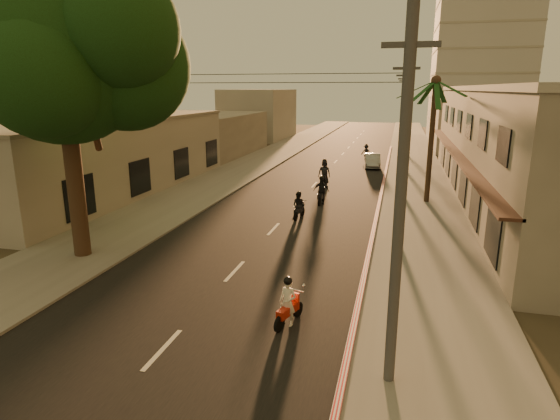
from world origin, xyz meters
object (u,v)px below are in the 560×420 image
Objects in this scene: broadleaf_tree at (72,53)px; scooter_mid_a at (299,206)px; parked_car at (373,161)px; scooter_red at (288,303)px; scooter_far_a at (324,173)px; palm_tree at (435,88)px; scooter_mid_b at (321,191)px; scooter_far_b at (366,152)px.

scooter_mid_a is at bearing 47.93° from broadleaf_tree.
broadleaf_tree reaches higher than parked_car.
parked_car is at bearing 69.08° from broadleaf_tree.
parked_car is at bearing 106.01° from scooter_red.
broadleaf_tree is 21.06m from scooter_far_a.
scooter_far_a is 9.49m from parked_car.
scooter_mid_b is at bearing -164.21° from palm_tree.
scooter_mid_b is at bearing -103.34° from parked_car.
palm_tree is 10.59m from scooter_far_a.
scooter_far_b is (1.99, 24.02, 0.01)m from scooter_mid_a.
scooter_mid_a is (-7.16, -5.60, -6.43)m from palm_tree.
parked_car is (10.40, 27.21, -7.84)m from broadleaf_tree.
scooter_mid_b is 20.30m from scooter_far_b.
parked_car is at bearing -75.78° from scooter_far_b.
broadleaf_tree is 6.56× the size of scooter_mid_b.
scooter_far_a is (-2.40, 22.10, 0.16)m from scooter_red.
broadleaf_tree is 13.55m from scooter_mid_a.
parked_car is (2.30, 15.19, -0.17)m from scooter_mid_b.
broadleaf_tree is at bearing -113.07° from scooter_far_a.
scooter_mid_a is 19.18m from parked_car.
scooter_far_a is at bearing 99.40° from scooter_mid_b.
broadleaf_tree is 20.18m from palm_tree.
scooter_far_b is at bearing 96.05° from parked_car.
scooter_mid_b is 0.92× the size of scooter_far_a.
scooter_far_b reaches higher than parked_car.
scooter_red is at bearing -86.15° from scooter_far_b.
broadleaf_tree is at bearing -115.65° from parked_car.
parked_car is (3.10, 8.97, -0.24)m from scooter_far_a.
broadleaf_tree is at bearing -121.91° from scooter_mid_b.
scooter_mid_a is at bearing -90.39° from scooter_far_a.
scooter_mid_b is at bearing 113.05° from scooter_red.
scooter_red is 36.13m from scooter_far_b.
scooter_red is (-4.92, -17.72, -6.43)m from palm_tree.
scooter_red reaches higher than scooter_far_b.
scooter_far_b is 5.16m from parked_car.
scooter_red is at bearing -96.03° from parked_car.
palm_tree is 5.02× the size of scooter_far_b.
palm_tree is 9.28m from scooter_mid_b.
palm_tree is 5.09× the size of scooter_red.
scooter_far_b is at bearing 88.30° from scooter_mid_b.
scooter_far_b is at bearing 105.70° from palm_tree.
scooter_mid_b is at bearing -83.94° from scooter_far_a.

